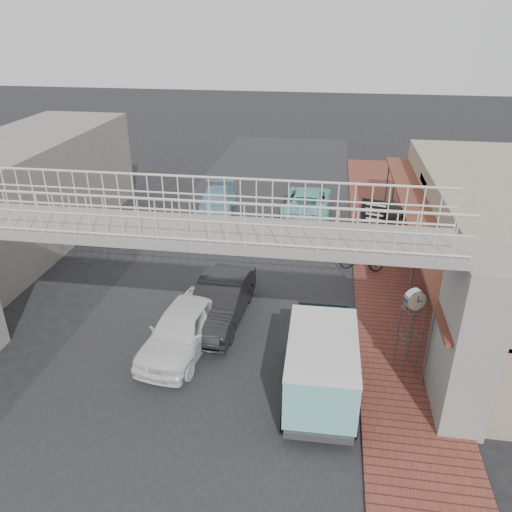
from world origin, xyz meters
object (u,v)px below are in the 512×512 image
(angkot_curb, at_px, (308,201))
(angkot_van, at_px, (322,359))
(motorcycle_near, at_px, (361,260))
(street_clock, at_px, (414,303))
(dark_sedan, at_px, (220,301))
(white_hatchback, at_px, (183,328))
(arrow_sign, at_px, (396,215))
(angkot_far, at_px, (216,203))
(motorcycle_far, at_px, (359,231))

(angkot_curb, xyz_separation_m, angkot_van, (1.24, -15.08, 0.62))
(motorcycle_near, xyz_separation_m, street_clock, (1.17, -6.54, 1.83))
(dark_sedan, xyz_separation_m, motorcycle_near, (5.30, 4.68, -0.19))
(motorcycle_near, bearing_deg, street_clock, -166.00)
(white_hatchback, relative_size, angkot_curb, 0.85)
(angkot_van, relative_size, arrow_sign, 1.35)
(motorcycle_near, relative_size, arrow_sign, 0.58)
(angkot_van, height_order, arrow_sign, arrow_sign)
(white_hatchback, distance_m, motorcycle_near, 9.02)
(angkot_far, bearing_deg, angkot_van, -72.83)
(dark_sedan, bearing_deg, motorcycle_near, 45.20)
(angkot_curb, xyz_separation_m, motorcycle_near, (2.74, -6.79, -0.15))
(motorcycle_near, relative_size, street_clock, 0.68)
(angkot_van, xyz_separation_m, street_clock, (2.67, 1.75, 1.06))
(motorcycle_far, bearing_deg, angkot_curb, 48.66)
(angkot_van, height_order, street_clock, street_clock)
(white_hatchback, distance_m, angkot_far, 12.60)
(motorcycle_near, xyz_separation_m, arrow_sign, (1.22, 0.04, 2.16))
(angkot_van, height_order, motorcycle_far, angkot_van)
(motorcycle_near, height_order, arrow_sign, arrow_sign)
(white_hatchback, bearing_deg, motorcycle_far, 65.47)
(street_clock, bearing_deg, white_hatchback, 156.02)
(angkot_far, relative_size, arrow_sign, 1.46)
(arrow_sign, bearing_deg, street_clock, -73.64)
(motorcycle_near, bearing_deg, angkot_curb, 25.82)
(motorcycle_near, height_order, motorcycle_far, motorcycle_near)
(angkot_curb, bearing_deg, white_hatchback, 76.03)
(white_hatchback, bearing_deg, angkot_far, 105.19)
(dark_sedan, relative_size, motorcycle_far, 3.15)
(angkot_far, bearing_deg, motorcycle_far, -25.53)
(motorcycle_far, xyz_separation_m, arrow_sign, (1.22, -3.24, 2.20))
(street_clock, relative_size, arrow_sign, 0.85)
(white_hatchback, xyz_separation_m, dark_sedan, (0.88, 1.88, 0.01))
(angkot_curb, distance_m, motorcycle_near, 7.33)
(motorcycle_far, bearing_deg, white_hatchback, 158.57)
(angkot_curb, relative_size, street_clock, 1.93)
(arrow_sign, bearing_deg, dark_sedan, -127.32)
(motorcycle_far, relative_size, street_clock, 0.54)
(dark_sedan, distance_m, arrow_sign, 8.29)
(angkot_curb, bearing_deg, motorcycle_near, 112.44)
(dark_sedan, bearing_deg, street_clock, -12.30)
(angkot_curb, bearing_deg, dark_sedan, 77.89)
(angkot_curb, relative_size, angkot_van, 1.22)
(motorcycle_far, relative_size, arrow_sign, 0.46)
(angkot_far, distance_m, street_clock, 15.49)
(white_hatchback, height_order, angkot_far, white_hatchback)
(angkot_far, relative_size, motorcycle_far, 3.15)
(angkot_van, bearing_deg, street_clock, 32.34)
(white_hatchback, xyz_separation_m, angkot_van, (4.68, -1.72, 0.59))
(street_clock, height_order, arrow_sign, arrow_sign)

